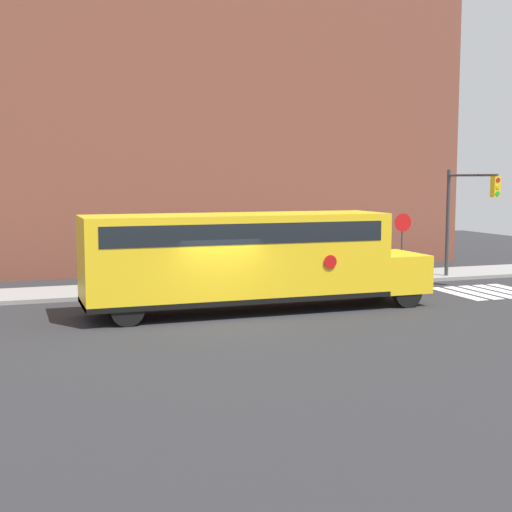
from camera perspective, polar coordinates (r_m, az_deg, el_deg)
ground_plane at (r=21.96m, az=-2.81°, el=-5.19°), size 60.00×60.00×0.00m
sidewalk_strip at (r=28.14m, az=-6.56°, el=-2.54°), size 44.00×3.00×0.15m
building_backdrop at (r=34.28m, az=-9.13°, el=10.18°), size 32.00×4.00×13.50m
crosswalk_stripes at (r=28.86m, az=18.04°, el=-2.73°), size 3.30×3.20×0.01m
school_bus at (r=23.17m, az=-0.72°, el=0.03°), size 11.54×2.57×3.20m
stop_sign at (r=30.68m, az=11.63°, el=1.60°), size 0.77×0.10×2.88m
traffic_light at (r=30.83m, az=16.34°, el=3.79°), size 0.28×3.34×4.72m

